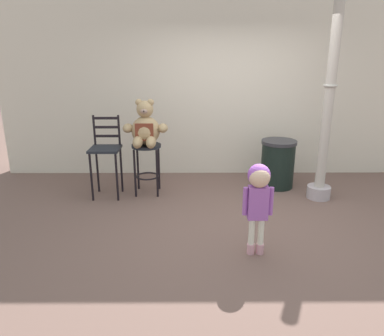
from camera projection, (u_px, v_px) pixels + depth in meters
ground_plane at (239, 220)px, 4.66m from camera, size 24.00×24.00×0.00m
building_wall at (227, 60)px, 6.06m from camera, size 7.59×0.30×3.84m
bar_stool_with_teddy at (147, 158)px, 5.42m from camera, size 0.43×0.43×0.75m
teddy_bear at (145, 129)px, 5.25m from camera, size 0.64×0.58×0.66m
child_walking at (258, 190)px, 3.69m from camera, size 0.31×0.25×0.98m
trash_bin at (278, 164)px, 5.73m from camera, size 0.54×0.54×0.75m
lamppost at (326, 124)px, 5.05m from camera, size 0.33×0.33×2.79m
bar_chair_empty at (106, 152)px, 5.29m from camera, size 0.42×0.42×1.18m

